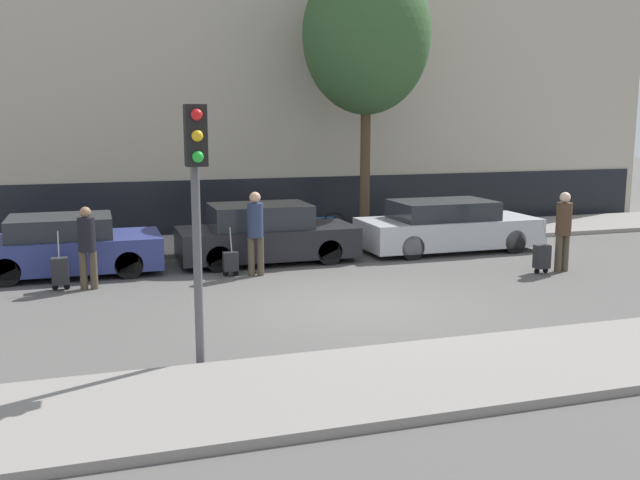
{
  "coord_description": "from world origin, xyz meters",
  "views": [
    {
      "loc": [
        -4.59,
        -11.81,
        3.42
      ],
      "look_at": [
        -0.22,
        1.8,
        0.95
      ],
      "focal_mm": 40.0,
      "sensor_mm": 36.0,
      "label": 1
    }
  ],
  "objects_px": {
    "parked_car_0": "(67,247)",
    "pedestrian_right": "(563,226)",
    "trolley_right": "(542,257)",
    "traffic_light": "(196,183)",
    "trolley_center": "(231,261)",
    "parked_bicycle": "(316,225)",
    "bare_tree_near_crossing": "(367,36)",
    "parked_car_2": "(447,227)",
    "pedestrian_center": "(255,228)",
    "trolley_left": "(60,271)",
    "pedestrian_left": "(87,243)",
    "parked_car_1": "(265,235)"
  },
  "relations": [
    {
      "from": "parked_car_2",
      "to": "trolley_left",
      "type": "bearing_deg",
      "value": -170.97
    },
    {
      "from": "parked_bicycle",
      "to": "bare_tree_near_crossing",
      "type": "xyz_separation_m",
      "value": [
        1.52,
        0.2,
        5.12
      ]
    },
    {
      "from": "pedestrian_center",
      "to": "trolley_center",
      "type": "relative_size",
      "value": 1.71
    },
    {
      "from": "trolley_left",
      "to": "parked_bicycle",
      "type": "relative_size",
      "value": 0.68
    },
    {
      "from": "parked_car_0",
      "to": "bare_tree_near_crossing",
      "type": "height_order",
      "value": "bare_tree_near_crossing"
    },
    {
      "from": "pedestrian_center",
      "to": "parked_car_0",
      "type": "bearing_deg",
      "value": 172.43
    },
    {
      "from": "pedestrian_center",
      "to": "parked_bicycle",
      "type": "relative_size",
      "value": 1.04
    },
    {
      "from": "parked_car_2",
      "to": "pedestrian_right",
      "type": "bearing_deg",
      "value": -67.82
    },
    {
      "from": "parked_car_2",
      "to": "parked_bicycle",
      "type": "height_order",
      "value": "parked_car_2"
    },
    {
      "from": "pedestrian_right",
      "to": "trolley_right",
      "type": "relative_size",
      "value": 1.52
    },
    {
      "from": "trolley_left",
      "to": "trolley_right",
      "type": "bearing_deg",
      "value": -9.15
    },
    {
      "from": "pedestrian_right",
      "to": "parked_bicycle",
      "type": "xyz_separation_m",
      "value": [
        -4.12,
        5.26,
        -0.53
      ]
    },
    {
      "from": "traffic_light",
      "to": "pedestrian_right",
      "type": "bearing_deg",
      "value": 23.74
    },
    {
      "from": "trolley_left",
      "to": "trolley_center",
      "type": "height_order",
      "value": "trolley_left"
    },
    {
      "from": "trolley_left",
      "to": "bare_tree_near_crossing",
      "type": "relative_size",
      "value": 0.16
    },
    {
      "from": "parked_car_1",
      "to": "parked_car_2",
      "type": "bearing_deg",
      "value": -0.09
    },
    {
      "from": "trolley_center",
      "to": "bare_tree_near_crossing",
      "type": "height_order",
      "value": "bare_tree_near_crossing"
    },
    {
      "from": "pedestrian_center",
      "to": "bare_tree_near_crossing",
      "type": "relative_size",
      "value": 0.24
    },
    {
      "from": "parked_car_0",
      "to": "pedestrian_right",
      "type": "distance_m",
      "value": 10.98
    },
    {
      "from": "pedestrian_left",
      "to": "traffic_light",
      "type": "xyz_separation_m",
      "value": [
        1.47,
        -5.28,
        1.61
      ]
    },
    {
      "from": "pedestrian_right",
      "to": "trolley_right",
      "type": "bearing_deg",
      "value": -179.94
    },
    {
      "from": "trolley_center",
      "to": "parked_bicycle",
      "type": "distance_m",
      "value": 4.61
    },
    {
      "from": "parked_car_0",
      "to": "trolley_center",
      "type": "xyz_separation_m",
      "value": [
        3.37,
        -1.28,
        -0.29
      ]
    },
    {
      "from": "parked_car_2",
      "to": "pedestrian_left",
      "type": "bearing_deg",
      "value": -169.84
    },
    {
      "from": "parked_car_2",
      "to": "pedestrian_right",
      "type": "relative_size",
      "value": 2.57
    },
    {
      "from": "pedestrian_left",
      "to": "trolley_left",
      "type": "distance_m",
      "value": 0.79
    },
    {
      "from": "pedestrian_center",
      "to": "parked_bicycle",
      "type": "height_order",
      "value": "pedestrian_center"
    },
    {
      "from": "trolley_left",
      "to": "pedestrian_right",
      "type": "distance_m",
      "value": 10.78
    },
    {
      "from": "parked_car_0",
      "to": "trolley_center",
      "type": "relative_size",
      "value": 3.64
    },
    {
      "from": "parked_car_2",
      "to": "pedestrian_center",
      "type": "bearing_deg",
      "value": -165.43
    },
    {
      "from": "pedestrian_right",
      "to": "bare_tree_near_crossing",
      "type": "distance_m",
      "value": 7.6
    },
    {
      "from": "parked_car_0",
      "to": "bare_tree_near_crossing",
      "type": "relative_size",
      "value": 0.51
    },
    {
      "from": "trolley_right",
      "to": "parked_bicycle",
      "type": "bearing_deg",
      "value": 123.99
    },
    {
      "from": "trolley_left",
      "to": "pedestrian_right",
      "type": "bearing_deg",
      "value": -8.46
    },
    {
      "from": "parked_bicycle",
      "to": "bare_tree_near_crossing",
      "type": "distance_m",
      "value": 5.34
    },
    {
      "from": "pedestrian_center",
      "to": "pedestrian_right",
      "type": "distance_m",
      "value": 6.83
    },
    {
      "from": "pedestrian_center",
      "to": "bare_tree_near_crossing",
      "type": "xyz_separation_m",
      "value": [
        4.02,
        3.78,
        4.56
      ]
    },
    {
      "from": "trolley_left",
      "to": "traffic_light",
      "type": "height_order",
      "value": "traffic_light"
    },
    {
      "from": "parked_car_2",
      "to": "bare_tree_near_crossing",
      "type": "xyz_separation_m",
      "value": [
        -1.35,
        2.39,
        4.99
      ]
    },
    {
      "from": "parked_car_1",
      "to": "parked_bicycle",
      "type": "distance_m",
      "value": 2.93
    },
    {
      "from": "pedestrian_left",
      "to": "trolley_center",
      "type": "distance_m",
      "value": 3.02
    },
    {
      "from": "parked_car_0",
      "to": "pedestrian_right",
      "type": "xyz_separation_m",
      "value": [
        10.53,
        -3.07,
        0.4
      ]
    },
    {
      "from": "trolley_center",
      "to": "bare_tree_near_crossing",
      "type": "xyz_separation_m",
      "value": [
        4.55,
        3.67,
        5.28
      ]
    },
    {
      "from": "trolley_center",
      "to": "pedestrian_left",
      "type": "bearing_deg",
      "value": -174.09
    },
    {
      "from": "trolley_left",
      "to": "trolley_center",
      "type": "bearing_deg",
      "value": 3.47
    },
    {
      "from": "trolley_right",
      "to": "traffic_light",
      "type": "relative_size",
      "value": 0.33
    },
    {
      "from": "trolley_center",
      "to": "pedestrian_right",
      "type": "xyz_separation_m",
      "value": [
        7.16,
        -1.79,
        0.7
      ]
    },
    {
      "from": "traffic_light",
      "to": "bare_tree_near_crossing",
      "type": "relative_size",
      "value": 0.47
    },
    {
      "from": "parked_car_1",
      "to": "trolley_center",
      "type": "relative_size",
      "value": 3.9
    },
    {
      "from": "parked_bicycle",
      "to": "pedestrian_right",
      "type": "bearing_deg",
      "value": -51.91
    }
  ]
}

